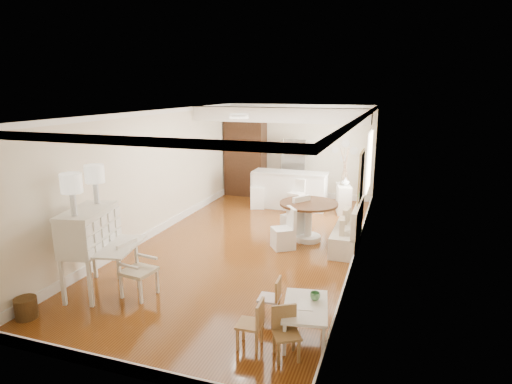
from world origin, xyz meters
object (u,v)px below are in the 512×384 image
Objects in this scene: secretary_bureau at (90,251)px; gustavian_armchair at (138,270)px; slip_chair_near at (283,228)px; kids_table at (305,322)px; bar_stool_right at (296,197)px; dining_table at (308,222)px; pantry_cabinet at (246,158)px; wicker_basket at (26,308)px; breakfast_counter at (290,190)px; slip_chair_far at (295,216)px; kids_chair_a at (250,323)px; kids_chair_c at (286,334)px; bar_stool_left at (257,191)px; sideboard at (343,199)px; kids_chair_b at (269,297)px; fridge at (305,170)px.

gustavian_armchair is (0.81, 0.11, -0.26)m from secretary_bureau.
slip_chair_near is at bearing 37.84° from secretary_bureau.
kids_table is 5.90m from bar_stool_right.
bar_stool_right is at bearing 104.84° from kids_table.
secretary_bureau reaches higher than dining_table.
slip_chair_near is 0.38× the size of pantry_cabinet.
secretary_bureau is at bearing 70.73° from wicker_basket.
gustavian_armchair is at bearing 173.44° from kids_table.
breakfast_counter is (1.79, 5.94, -0.19)m from secretary_bureau.
gustavian_armchair is at bearing 9.57° from slip_chair_far.
kids_chair_a is (2.15, -0.75, -0.11)m from gustavian_armchair.
kids_chair_c is at bearing -23.71° from secretary_bureau.
kids_table is 1.00× the size of bar_stool_left.
bar_stool_left is at bearing 173.00° from slip_chair_near.
kids_chair_b is at bearing -106.24° from sideboard.
slip_chair_near reaches higher than wicker_basket.
bar_stool_right is at bearing -28.23° from bar_stool_left.
kids_table is at bearing -100.48° from sideboard.
gustavian_armchair is at bearing -86.94° from bar_stool_right.
bar_stool_left is (-1.90, 2.15, 0.05)m from dining_table.
dining_table is (-0.15, 3.39, 0.11)m from kids_chair_b.
secretary_bureau is at bearing 176.65° from kids_table.
kids_chair_c is 7.87m from fridge.
bar_stool_left is 1.21× the size of sideboard.
gustavian_armchair is 6.38m from sideboard.
wicker_basket is 6.96m from bar_stool_right.
kids_chair_a is at bearing -79.93° from breakfast_counter.
secretary_bureau is 0.61× the size of pantry_cabinet.
kids_table is at bearing 11.59° from wicker_basket.
kids_chair_c is 6.71m from sideboard.
dining_table is 2.50m from sideboard.
kids_chair_c is (2.66, -0.83, -0.11)m from gustavian_armchair.
breakfast_counter is 1.14m from fridge.
bar_stool_left is at bearing -172.67° from bar_stool_right.
slip_chair_near is 0.48× the size of fridge.
wicker_basket is 0.32× the size of slip_chair_far.
wicker_basket is at bearing -74.37° from kids_chair_b.
dining_table is at bearing -67.68° from bar_stool_left.
secretary_bureau is 7.04m from pantry_cabinet.
breakfast_counter is (-1.17, 6.58, 0.19)m from kids_chair_a.
secretary_bureau is 1.44× the size of slip_chair_far.
sideboard is at bearing 1.98° from breakfast_counter.
bar_stool_right reaches higher than kids_chair_c.
bar_stool_left is (-2.05, 5.54, 0.16)m from kids_chair_b.
slip_chair_far is (-0.34, 0.16, 0.06)m from dining_table.
fridge is at bearing 71.66° from kids_chair_c.
kids_chair_a is at bearing -88.24° from dining_table.
secretary_bureau is at bearing 105.33° from gustavian_armchair.
bar_stool_right is (-1.39, 6.21, 0.12)m from kids_chair_c.
wicker_basket is 0.50× the size of kids_chair_b.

